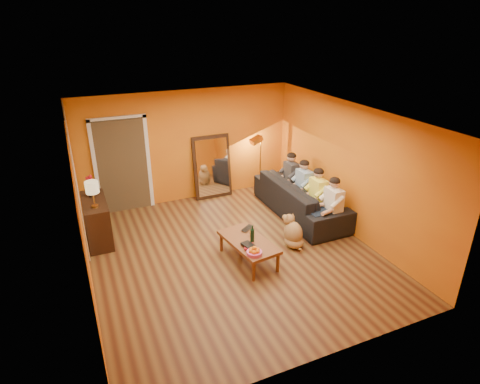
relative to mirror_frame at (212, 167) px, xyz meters
name	(u,v)px	position (x,y,z in m)	size (l,w,h in m)	color
room_shell	(225,183)	(-0.55, -2.26, 0.54)	(5.00, 5.50, 2.60)	brown
white_accent	(75,177)	(-3.04, -0.88, 0.54)	(0.02, 1.90, 2.58)	white
doorway_recess	(122,165)	(-2.05, 0.20, 0.29)	(1.06, 0.30, 2.10)	#3F2D19
door_jamb_left	(96,170)	(-2.62, 0.08, 0.29)	(0.08, 0.06, 2.20)	white
door_jamb_right	(149,163)	(-1.48, 0.08, 0.29)	(0.08, 0.06, 2.20)	white
door_header	(117,118)	(-2.05, 0.08, 1.36)	(1.22, 0.06, 0.08)	white
mirror_frame	(212,167)	(0.00, 0.00, 0.00)	(0.92, 0.06, 1.52)	#331E11
mirror_glass	(213,167)	(0.00, -0.04, 0.00)	(0.78, 0.02, 1.36)	white
sideboard	(97,220)	(-2.79, -1.08, -0.34)	(0.44, 1.18, 0.85)	#331E11
table_lamp	(93,195)	(-2.79, -1.38, 0.34)	(0.24, 0.24, 0.51)	beige
sofa	(300,198)	(1.45, -1.69, -0.38)	(1.03, 2.63, 0.77)	black
coffee_table	(248,251)	(-0.39, -2.94, -0.55)	(0.62, 1.22, 0.42)	brown
floor_lamp	(260,165)	(1.15, -0.28, -0.04)	(0.30, 0.24, 1.44)	gold
dog	(293,231)	(0.61, -2.81, -0.44)	(0.35, 0.55, 0.65)	#A27349
person_far_left	(333,206)	(1.58, -2.69, -0.15)	(0.70, 0.44, 1.22)	white
person_mid_left	(318,195)	(1.58, -2.14, -0.15)	(0.70, 0.44, 1.22)	#F8F752
person_mid_right	(304,186)	(1.58, -1.59, -0.15)	(0.70, 0.44, 1.22)	#88ACD3
person_far_right	(291,178)	(1.58, -1.04, -0.15)	(0.70, 0.44, 1.22)	#2F2F34
fruit_bowl	(254,250)	(-0.49, -3.39, -0.26)	(0.26, 0.26, 0.16)	#E04FA5
wine_bottle	(252,234)	(-0.34, -2.99, -0.18)	(0.07, 0.07, 0.31)	black
tumbler	(252,234)	(-0.27, -2.82, -0.29)	(0.10, 0.10, 0.09)	#B27F3F
laptop	(249,229)	(-0.21, -2.59, -0.33)	(0.30, 0.19, 0.02)	black
book_lower	(244,248)	(-0.57, -3.14, -0.33)	(0.18, 0.24, 0.02)	#331E11
book_mid	(244,246)	(-0.56, -3.13, -0.31)	(0.16, 0.22, 0.02)	#A8131B
book_upper	(244,246)	(-0.57, -3.15, -0.29)	(0.17, 0.22, 0.02)	black
vase	(92,192)	(-2.79, -0.83, 0.18)	(0.17, 0.17, 0.18)	#331E11
flowers	(90,179)	(-2.79, -0.83, 0.43)	(0.17, 0.17, 0.45)	#A8131B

